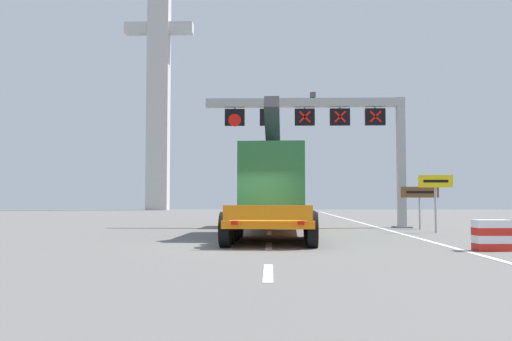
{
  "coord_description": "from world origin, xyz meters",
  "views": [
    {
      "loc": [
        0.58,
        -16.88,
        1.52
      ],
      "look_at": [
        -0.09,
        7.96,
        2.83
      ],
      "focal_mm": 37.07,
      "sensor_mm": 36.0,
      "label": 1
    }
  ],
  "objects_px": {
    "heavy_haul_truck_orange": "(275,188)",
    "crash_barrier_striped": "(492,235)",
    "exit_sign_yellow": "(436,189)",
    "bridge_pylon_distant": "(159,60)",
    "overhead_lane_gantry": "(330,123)",
    "tourist_info_sign_brown": "(420,196)"
  },
  "relations": [
    {
      "from": "overhead_lane_gantry",
      "to": "heavy_haul_truck_orange",
      "type": "relative_size",
      "value": 0.75
    },
    {
      "from": "heavy_haul_truck_orange",
      "to": "crash_barrier_striped",
      "type": "distance_m",
      "value": 10.42
    },
    {
      "from": "exit_sign_yellow",
      "to": "crash_barrier_striped",
      "type": "xyz_separation_m",
      "value": [
        -0.89,
        -7.96,
        -1.5
      ]
    },
    {
      "from": "heavy_haul_truck_orange",
      "to": "tourist_info_sign_brown",
      "type": "bearing_deg",
      "value": 17.64
    },
    {
      "from": "heavy_haul_truck_orange",
      "to": "bridge_pylon_distant",
      "type": "relative_size",
      "value": 0.36
    },
    {
      "from": "bridge_pylon_distant",
      "to": "tourist_info_sign_brown",
      "type": "bearing_deg",
      "value": -62.62
    },
    {
      "from": "heavy_haul_truck_orange",
      "to": "exit_sign_yellow",
      "type": "xyz_separation_m",
      "value": [
        7.08,
        -0.27,
        -0.04
      ]
    },
    {
      "from": "heavy_haul_truck_orange",
      "to": "bridge_pylon_distant",
      "type": "distance_m",
      "value": 50.45
    },
    {
      "from": "crash_barrier_striped",
      "to": "bridge_pylon_distant",
      "type": "relative_size",
      "value": 0.03
    },
    {
      "from": "heavy_haul_truck_orange",
      "to": "crash_barrier_striped",
      "type": "bearing_deg",
      "value": -53.05
    },
    {
      "from": "bridge_pylon_distant",
      "to": "overhead_lane_gantry",
      "type": "bearing_deg",
      "value": -66.48
    },
    {
      "from": "crash_barrier_striped",
      "to": "bridge_pylon_distant",
      "type": "xyz_separation_m",
      "value": [
        -21.13,
        53.02,
        19.33
      ]
    },
    {
      "from": "overhead_lane_gantry",
      "to": "heavy_haul_truck_orange",
      "type": "height_order",
      "value": "overhead_lane_gantry"
    },
    {
      "from": "overhead_lane_gantry",
      "to": "bridge_pylon_distant",
      "type": "bearing_deg",
      "value": 113.52
    },
    {
      "from": "overhead_lane_gantry",
      "to": "heavy_haul_truck_orange",
      "type": "bearing_deg",
      "value": -127.22
    },
    {
      "from": "overhead_lane_gantry",
      "to": "exit_sign_yellow",
      "type": "bearing_deg",
      "value": -44.24
    },
    {
      "from": "exit_sign_yellow",
      "to": "crash_barrier_striped",
      "type": "relative_size",
      "value": 2.49
    },
    {
      "from": "overhead_lane_gantry",
      "to": "exit_sign_yellow",
      "type": "height_order",
      "value": "overhead_lane_gantry"
    },
    {
      "from": "heavy_haul_truck_orange",
      "to": "overhead_lane_gantry",
      "type": "bearing_deg",
      "value": 52.78
    },
    {
      "from": "overhead_lane_gantry",
      "to": "tourist_info_sign_brown",
      "type": "relative_size",
      "value": 5.1
    },
    {
      "from": "overhead_lane_gantry",
      "to": "tourist_info_sign_brown",
      "type": "distance_m",
      "value": 5.9
    },
    {
      "from": "overhead_lane_gantry",
      "to": "bridge_pylon_distant",
      "type": "relative_size",
      "value": 0.27
    }
  ]
}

